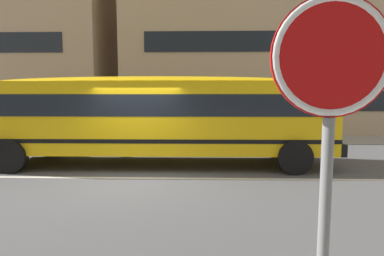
{
  "coord_description": "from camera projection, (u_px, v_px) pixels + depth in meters",
  "views": [
    {
      "loc": [
        1.85,
        -8.69,
        2.34
      ],
      "look_at": [
        1.56,
        0.89,
        1.31
      ],
      "focal_mm": 30.24,
      "sensor_mm": 36.0,
      "label": 1
    }
  ],
  "objects": [
    {
      "name": "ground_plane",
      "position": [
        135.0,
        178.0,
        8.94
      ],
      "size": [
        400.0,
        400.0,
        0.0
      ],
      "primitive_type": "plane",
      "color": "#4C4C4F"
    },
    {
      "name": "sidewalk_far",
      "position": [
        166.0,
        139.0,
        16.59
      ],
      "size": [
        120.0,
        3.0,
        0.01
      ],
      "primitive_type": "cube",
      "color": "gray",
      "rests_on": "ground_plane"
    },
    {
      "name": "lane_centreline",
      "position": [
        135.0,
        178.0,
        8.94
      ],
      "size": [
        110.0,
        0.16,
        0.01
      ],
      "primitive_type": "cube",
      "color": "silver",
      "rests_on": "ground_plane"
    },
    {
      "name": "stop_sign_post",
      "position": [
        329.0,
        112.0,
        1.88
      ],
      "size": [
        0.7,
        0.07,
        2.9
      ],
      "color": "slate",
      "rests_on": "ground_plane"
    },
    {
      "name": "school_bus",
      "position": [
        149.0,
        113.0,
        10.52
      ],
      "size": [
        12.87,
        3.05,
        2.87
      ],
      "rotation": [
        0.0,
        0.0,
        3.15
      ],
      "color": "yellow",
      "rests_on": "ground_plane"
    }
  ]
}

